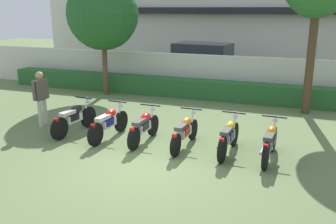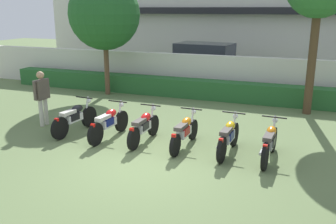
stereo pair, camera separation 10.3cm
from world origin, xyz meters
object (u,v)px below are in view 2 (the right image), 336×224
Objects in this scene: motorcycle_in_row_5 at (270,142)px; motorcycle_in_row_4 at (228,136)px; parked_car at (207,63)px; inspector_person at (42,94)px; tree_near_inspector at (104,14)px; motorcycle_in_row_0 at (75,118)px; motorcycle_in_row_2 at (144,127)px; motorcycle_in_row_1 at (109,123)px; motorcycle_in_row_3 at (185,131)px.

motorcycle_in_row_4 is at bearing 89.98° from motorcycle_in_row_5.
parked_car is 9.63m from motorcycle_in_row_4.
parked_car is 2.75× the size of inspector_person.
motorcycle_in_row_0 is at bearing -70.83° from tree_near_inspector.
motorcycle_in_row_1 is at bearing 93.89° from motorcycle_in_row_2.
motorcycle_in_row_0 is 1.03× the size of motorcycle_in_row_5.
tree_near_inspector reaches higher than motorcycle_in_row_0.
parked_car is 9.31m from motorcycle_in_row_3.
parked_car reaches higher than motorcycle_in_row_3.
motorcycle_in_row_3 is at bearing -84.27° from motorcycle_in_row_0.
tree_near_inspector is 6.33m from motorcycle_in_row_1.
motorcycle_in_row_1 reaches higher than motorcycle_in_row_2.
motorcycle_in_row_0 is 3.37m from motorcycle_in_row_3.
motorcycle_in_row_0 is 1.17m from motorcycle_in_row_1.
motorcycle_in_row_3 is (3.37, 0.02, -0.02)m from motorcycle_in_row_0.
motorcycle_in_row_3 is 1.12× the size of inspector_person.
motorcycle_in_row_0 reaches higher than motorcycle_in_row_5.
tree_near_inspector is at bearing 33.82° from motorcycle_in_row_1.
motorcycle_in_row_1 is at bearing -59.78° from tree_near_inspector.
motorcycle_in_row_3 is at bearing 90.78° from motorcycle_in_row_5.
parked_car is at bearing 72.19° from inspector_person.
inspector_person is at bearing 89.05° from motorcycle_in_row_3.
motorcycle_in_row_0 is 1.13× the size of inspector_person.
motorcycle_in_row_1 is (-0.35, -9.18, -0.48)m from parked_car.
tree_near_inspector is 5.11m from inspector_person.
motorcycle_in_row_4 is 5.89m from inspector_person.
parked_car is at bearing 53.43° from tree_near_inspector.
motorcycle_in_row_5 reaches higher than motorcycle_in_row_4.
motorcycle_in_row_2 is at bearing 93.52° from motorcycle_in_row_3.
motorcycle_in_row_2 is (3.89, -4.83, -2.86)m from tree_near_inspector.
motorcycle_in_row_2 is (0.70, -9.13, -0.49)m from parked_car.
inspector_person is at bearing 86.74° from motorcycle_in_row_2.
motorcycle_in_row_2 is 3.33m from motorcycle_in_row_5.
inspector_person is (-4.70, 0.25, 0.58)m from motorcycle_in_row_3.
motorcycle_in_row_4 is (6.21, -4.83, -2.85)m from tree_near_inspector.
parked_car is at bearing 21.12° from motorcycle_in_row_4.
tree_near_inspector reaches higher than motorcycle_in_row_3.
tree_near_inspector is at bearing -120.07° from parked_car.
parked_car is at bearing 5.64° from motorcycle_in_row_2.
motorcycle_in_row_3 is (5.05, -4.80, -2.87)m from tree_near_inspector.
inspector_person is at bearing -101.31° from parked_car.
tree_near_inspector reaches higher than motorcycle_in_row_1.
motorcycle_in_row_5 is (1.01, -0.05, 0.00)m from motorcycle_in_row_4.
motorcycle_in_row_1 is 1.05× the size of motorcycle_in_row_4.
motorcycle_in_row_5 is at bearing -34.11° from tree_near_inspector.
motorcycle_in_row_5 is (2.17, -0.08, 0.02)m from motorcycle_in_row_3.
motorcycle_in_row_2 is 0.96× the size of motorcycle_in_row_3.
tree_near_inspector reaches higher than parked_car.
tree_near_inspector is at bearing 48.54° from motorcycle_in_row_3.
motorcycle_in_row_0 is at bearing 90.63° from motorcycle_in_row_1.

